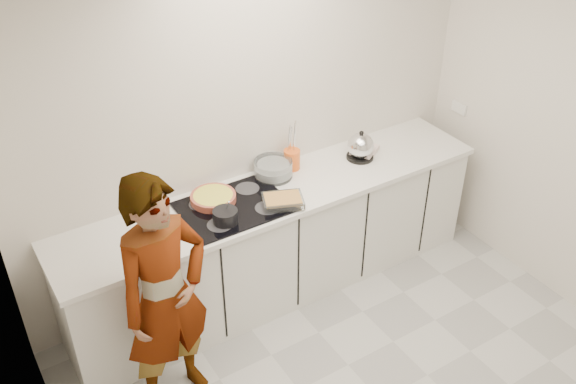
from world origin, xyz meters
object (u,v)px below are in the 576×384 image
kettle (360,147)px  cook (165,298)px  tart_dish (213,198)px  hob (234,207)px  saucepan (225,216)px  baking_dish (283,200)px  utensil_crock (292,159)px  mixing_bowl (273,169)px

kettle → cook: size_ratio=0.16×
tart_dish → kettle: kettle is taller
hob → saucepan: (-0.13, -0.13, 0.05)m
hob → saucepan: 0.20m
saucepan → kettle: size_ratio=0.71×
baking_dish → utensil_crock: (0.31, 0.38, 0.03)m
baking_dish → cook: 1.07m
kettle → utensil_crock: kettle is taller
saucepan → kettle: (1.26, 0.20, 0.04)m
tart_dish → baking_dish: 0.48m
hob → utensil_crock: (0.61, 0.22, 0.07)m
tart_dish → mixing_bowl: 0.53m
mixing_bowl → utensil_crock: size_ratio=2.21×
saucepan → baking_dish: (0.43, -0.02, -0.02)m
tart_dish → saucepan: (-0.04, -0.26, 0.02)m
saucepan → baking_dish: 0.43m
hob → cook: cook is taller
saucepan → mixing_bowl: 0.65m
hob → tart_dish: tart_dish is taller
saucepan → hob: bearing=44.7°
kettle → baking_dish: bearing=-164.8°
baking_dish → utensil_crock: utensil_crock is taller
kettle → mixing_bowl: bearing=169.5°
hob → mixing_bowl: bearing=24.8°
baking_dish → kettle: bearing=15.2°
tart_dish → cook: cook is taller
baking_dish → utensil_crock: 0.49m
hob → kettle: 1.13m
hob → cook: bearing=-145.9°
mixing_bowl → cook: bearing=-149.2°
hob → mixing_bowl: size_ratio=2.14×
cook → kettle: bearing=3.1°
mixing_bowl → cook: size_ratio=0.20×
mixing_bowl → kettle: kettle is taller
tart_dish → saucepan: size_ratio=2.28×
mixing_bowl → cook: (-1.15, -0.69, -0.14)m
tart_dish → saucepan: 0.26m
saucepan → mixing_bowl: (0.56, 0.33, 0.00)m
mixing_bowl → utensil_crock: 0.18m
baking_dish → utensil_crock: size_ratio=2.15×
hob → tart_dish: (-0.09, 0.13, 0.04)m
tart_dish → kettle: 1.22m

